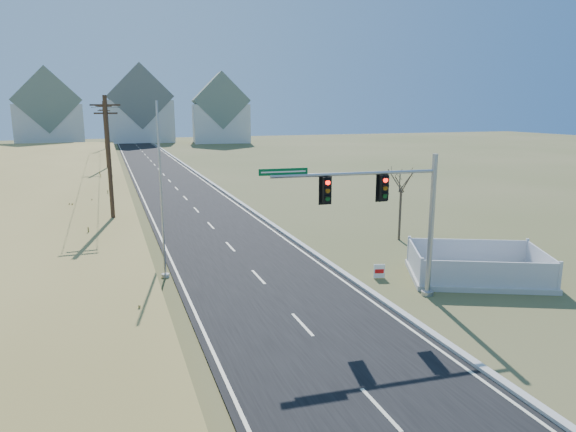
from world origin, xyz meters
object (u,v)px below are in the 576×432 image
object	(u,v)px
traffic_signal_mast	(394,211)
open_sign	(379,271)
flagpole	(162,210)
bare_tree	(402,179)
fence_enclosure	(477,273)

from	to	relation	value
traffic_signal_mast	open_sign	bearing A→B (deg)	74.79
flagpole	bare_tree	xyz separation A→B (m)	(14.84, 2.50, 0.50)
open_sign	bare_tree	distance (m)	8.70
flagpole	bare_tree	distance (m)	15.06
flagpole	traffic_signal_mast	bearing A→B (deg)	-35.20
traffic_signal_mast	flagpole	world-z (taller)	flagpole
fence_enclosure	bare_tree	bearing A→B (deg)	111.68
open_sign	bare_tree	xyz separation A→B (m)	(4.94, 6.22, 3.55)
open_sign	flagpole	world-z (taller)	flagpole
traffic_signal_mast	fence_enclosure	world-z (taller)	traffic_signal_mast
traffic_signal_mast	bare_tree	world-z (taller)	traffic_signal_mast
fence_enclosure	bare_tree	size ratio (longest dim) A/B	1.56
fence_enclosure	flagpole	xyz separation A→B (m)	(-14.44, 5.31, 3.13)
fence_enclosure	open_sign	bearing A→B (deg)	-174.66
fence_enclosure	flagpole	world-z (taller)	flagpole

